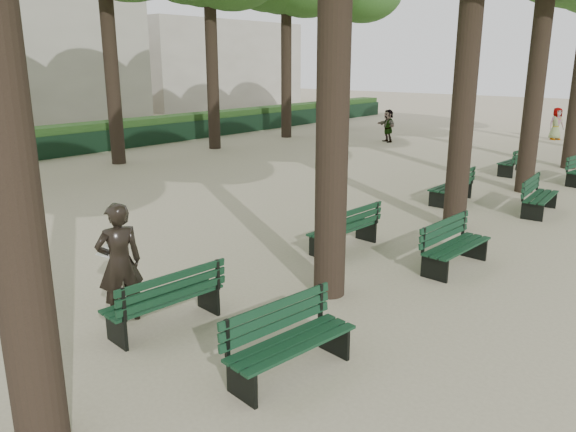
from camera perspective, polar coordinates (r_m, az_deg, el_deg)
The scene contains 14 objects.
ground at distance 8.68m, azimuth -16.23°, elevation -11.09°, with size 120.00×120.00×0.00m, color #B7AA8B.
bench_left_0 at distance 8.53m, azimuth -12.37°, elevation -9.28°, with size 0.74×1.85×0.92m.
bench_left_1 at distance 11.72m, azimuth 5.69°, elevation -2.07°, with size 0.68×1.83×0.92m.
bench_left_2 at distance 16.20m, azimuth 16.21°, elevation 2.31°, with size 0.59×1.81×0.92m.
bench_left_3 at distance 20.98m, azimuth 22.02°, elevation 4.70°, with size 0.68×1.83×0.92m.
bench_right_0 at distance 7.16m, azimuth 0.35°, elevation -13.98°, with size 0.80×1.86×0.92m.
bench_right_1 at distance 11.04m, azimuth 16.66°, elevation -3.79°, with size 0.68×1.83×0.92m.
bench_right_2 at distance 15.76m, azimuth 24.21°, elevation 1.20°, with size 0.70×1.84×0.92m.
man_with_map at distance 8.65m, azimuth -16.75°, elevation -4.60°, with size 0.73×0.82×1.84m.
pedestrian_e at distance 27.77m, azimuth 10.12°, elevation 9.02°, with size 1.45×0.31×1.56m, color #262628.
pedestrian_d at distance 31.14m, azimuth 25.60°, elevation 8.46°, with size 0.77×0.32×1.58m, color #262628.
fence at distance 26.61m, azimuth -15.10°, elevation 7.74°, with size 0.08×42.00×0.90m, color black.
hedge at distance 27.16m, azimuth -15.99°, elevation 8.14°, with size 1.20×42.00×1.20m, color #1D3F16.
building_far at distance 52.31m, azimuth -9.73°, elevation 14.95°, with size 12.00×16.00×7.00m, color #B7B2A3.
Camera 1 is at (6.59, -4.19, 3.79)m, focal length 35.00 mm.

